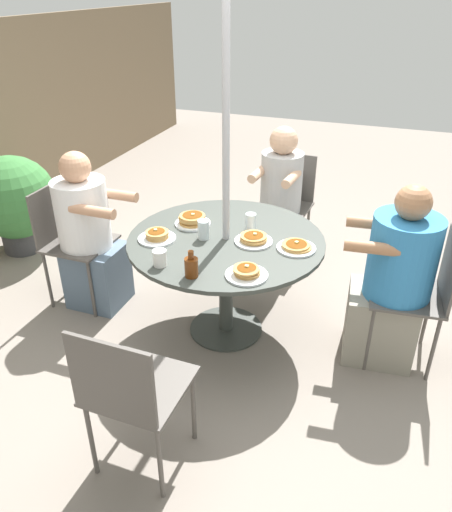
{
  "coord_description": "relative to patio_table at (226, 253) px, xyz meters",
  "views": [
    {
      "loc": [
        -2.63,
        -0.96,
        2.15
      ],
      "look_at": [
        0.0,
        0.0,
        0.59
      ],
      "focal_mm": 35.0,
      "sensor_mm": 36.0,
      "label": 1
    }
  ],
  "objects": [
    {
      "name": "diner_south",
      "position": [
        -0.0,
        1.04,
        -0.08
      ],
      "size": [
        0.37,
        0.54,
        1.16
      ],
      "rotation": [
        0.0,
        0.0,
        -3.14
      ],
      "color": "slate",
      "rests_on": "ground"
    },
    {
      "name": "patio_chair_west",
      "position": [
        -1.21,
        0.02,
        -0.08
      ],
      "size": [
        0.44,
        0.44,
        0.89
      ],
      "rotation": [
        0.0,
        0.0,
        -1.59
      ],
      "color": "#514C47",
      "rests_on": "ground"
    },
    {
      "name": "patio_chair_south",
      "position": [
        -0.0,
        1.21,
        -0.08
      ],
      "size": [
        0.43,
        0.43,
        0.89
      ],
      "rotation": [
        0.0,
        0.0,
        -3.14
      ],
      "color": "#514C47",
      "rests_on": "ground"
    },
    {
      "name": "pancake_plate_d",
      "position": [
        0.01,
        -0.45,
        0.12
      ],
      "size": [
        0.24,
        0.24,
        0.05
      ],
      "color": "white",
      "rests_on": "patio_table"
    },
    {
      "name": "pancake_plate_a",
      "position": [
        0.11,
        0.28,
        0.14
      ],
      "size": [
        0.24,
        0.24,
        0.08
      ],
      "color": "white",
      "rests_on": "patio_table"
    },
    {
      "name": "pancake_plate_b",
      "position": [
        -0.39,
        -0.26,
        0.13
      ],
      "size": [
        0.24,
        0.24,
        0.07
      ],
      "color": "white",
      "rests_on": "patio_table"
    },
    {
      "name": "umbrella_pole",
      "position": [
        0.0,
        0.0,
        0.6
      ],
      "size": [
        0.04,
        0.04,
        2.42
      ],
      "primitive_type": "cylinder",
      "color": "#ADADB2",
      "rests_on": "ground"
    },
    {
      "name": "syrup_bottle",
      "position": [
        -0.5,
        0.02,
        0.17
      ],
      "size": [
        0.1,
        0.08,
        0.16
      ],
      "color": "#602D0F",
      "rests_on": "patio_table"
    },
    {
      "name": "pancake_plate_e",
      "position": [
        -0.17,
        0.4,
        0.13
      ],
      "size": [
        0.24,
        0.24,
        0.07
      ],
      "color": "white",
      "rests_on": "patio_table"
    },
    {
      "name": "patio_chair_north",
      "position": [
        0.12,
        -1.2,
        -0.08
      ],
      "size": [
        0.47,
        0.47,
        0.89
      ],
      "rotation": [
        0.0,
        0.0,
        0.1
      ],
      "color": "#514C47",
      "rests_on": "ground"
    },
    {
      "name": "patio_chair_east",
      "position": [
        1.2,
        -0.09,
        -0.08
      ],
      "size": [
        0.46,
        0.46,
        0.89
      ],
      "rotation": [
        0.0,
        0.0,
        1.49
      ],
      "color": "#514C47",
      "rests_on": "ground"
    },
    {
      "name": "ground_plane",
      "position": [
        0.0,
        0.0,
        -0.61
      ],
      "size": [
        12.0,
        12.0,
        0.0
      ],
      "primitive_type": "plane",
      "color": "gray"
    },
    {
      "name": "potted_shrub",
      "position": [
        0.49,
        2.13,
        -0.13
      ],
      "size": [
        0.72,
        0.72,
        0.86
      ],
      "color": "#3D3D3F",
      "rests_on": "ground"
    },
    {
      "name": "drinking_glass_b",
      "position": [
        0.17,
        -0.11,
        0.16
      ],
      "size": [
        0.07,
        0.07,
        0.11
      ],
      "primitive_type": "cylinder",
      "color": "silver",
      "rests_on": "patio_table"
    },
    {
      "name": "patio_table",
      "position": [
        0.0,
        0.0,
        0.0
      ],
      "size": [
        1.25,
        1.25,
        0.72
      ],
      "color": "#383D38",
      "rests_on": "ground"
    },
    {
      "name": "diner_east",
      "position": [
        1.04,
        -0.08,
        -0.07
      ],
      "size": [
        0.49,
        0.36,
        1.17
      ],
      "rotation": [
        0.0,
        0.0,
        1.49
      ],
      "color": "beige",
      "rests_on": "ground"
    },
    {
      "name": "pancake_plate_c",
      "position": [
        0.01,
        -0.18,
        0.13
      ],
      "size": [
        0.24,
        0.24,
        0.06
      ],
      "color": "white",
      "rests_on": "patio_table"
    },
    {
      "name": "coffee_cup",
      "position": [
        -0.45,
        0.23,
        0.16
      ],
      "size": [
        0.08,
        0.08,
        0.1
      ],
      "color": "white",
      "rests_on": "patio_table"
    },
    {
      "name": "drinking_glass_a",
      "position": [
        -0.05,
        0.13,
        0.17
      ],
      "size": [
        0.07,
        0.07,
        0.12
      ],
      "primitive_type": "cylinder",
      "color": "silver",
      "rests_on": "patio_table"
    },
    {
      "name": "diner_north",
      "position": [
        0.11,
        -1.03,
        -0.08
      ],
      "size": [
        0.43,
        0.56,
        1.17
      ],
      "rotation": [
        0.0,
        0.0,
        0.1
      ],
      "color": "gray",
      "rests_on": "ground"
    }
  ]
}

